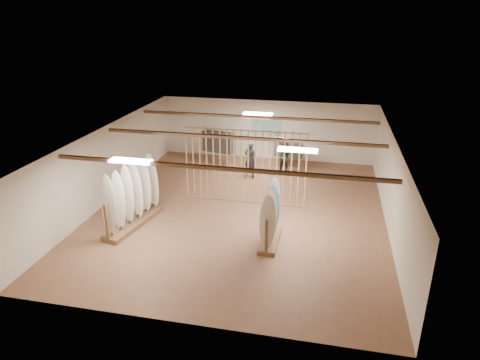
% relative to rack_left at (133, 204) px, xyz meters
% --- Properties ---
extents(floor, '(12.00, 12.00, 0.00)m').
position_rel_rack_left_xyz_m(floor, '(3.22, 1.75, -0.75)').
color(floor, '#8E5F44').
rests_on(floor, ground).
extents(ceiling, '(12.00, 12.00, 0.00)m').
position_rel_rack_left_xyz_m(ceiling, '(3.22, 1.75, 2.05)').
color(ceiling, gray).
rests_on(ceiling, ground).
extents(wall_back, '(12.00, 0.00, 12.00)m').
position_rel_rack_left_xyz_m(wall_back, '(3.22, 7.75, 0.65)').
color(wall_back, white).
rests_on(wall_back, ground).
extents(wall_front, '(12.00, 0.00, 12.00)m').
position_rel_rack_left_xyz_m(wall_front, '(3.22, -4.25, 0.65)').
color(wall_front, white).
rests_on(wall_front, ground).
extents(wall_left, '(0.00, 12.00, 12.00)m').
position_rel_rack_left_xyz_m(wall_left, '(-1.78, 1.75, 0.65)').
color(wall_left, white).
rests_on(wall_left, ground).
extents(wall_right, '(0.00, 12.00, 12.00)m').
position_rel_rack_left_xyz_m(wall_right, '(8.22, 1.75, 0.65)').
color(wall_right, white).
rests_on(wall_right, ground).
extents(ceiling_slats, '(9.50, 6.12, 0.10)m').
position_rel_rack_left_xyz_m(ceiling_slats, '(3.22, 1.75, 1.97)').
color(ceiling_slats, brown).
rests_on(ceiling_slats, ground).
extents(light_panels, '(1.20, 0.35, 0.06)m').
position_rel_rack_left_xyz_m(light_panels, '(3.22, 1.75, 1.99)').
color(light_panels, white).
rests_on(light_panels, ground).
extents(bamboo_partition, '(4.45, 0.05, 2.78)m').
position_rel_rack_left_xyz_m(bamboo_partition, '(3.22, 2.55, 0.65)').
color(bamboo_partition, tan).
rests_on(bamboo_partition, ground).
extents(poster, '(1.40, 0.03, 0.90)m').
position_rel_rack_left_xyz_m(poster, '(3.22, 7.73, 0.85)').
color(poster, teal).
rests_on(poster, ground).
extents(rack_left, '(1.09, 2.78, 2.19)m').
position_rel_rack_left_xyz_m(rack_left, '(0.00, 0.00, 0.00)').
color(rack_left, brown).
rests_on(rack_left, floor).
extents(rack_right, '(0.53, 1.65, 1.92)m').
position_rel_rack_left_xyz_m(rack_right, '(4.58, -0.22, -0.10)').
color(rack_right, brown).
rests_on(rack_right, floor).
extents(clothing_rack_a, '(1.51, 0.72, 1.66)m').
position_rel_rack_left_xyz_m(clothing_rack_a, '(1.21, 6.41, 0.33)').
color(clothing_rack_a, silver).
rests_on(clothing_rack_a, floor).
extents(clothing_rack_b, '(1.29, 0.63, 1.42)m').
position_rel_rack_left_xyz_m(clothing_rack_b, '(4.41, 6.60, 0.17)').
color(clothing_rack_b, silver).
rests_on(clothing_rack_b, floor).
extents(shopper_a, '(0.75, 0.62, 1.77)m').
position_rel_rack_left_xyz_m(shopper_a, '(2.95, 5.16, 0.13)').
color(shopper_a, '#27282E').
rests_on(shopper_a, floor).
extents(shopper_b, '(1.04, 0.97, 1.73)m').
position_rel_rack_left_xyz_m(shopper_b, '(4.29, 5.79, 0.11)').
color(shopper_b, '#3B332D').
rests_on(shopper_b, floor).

